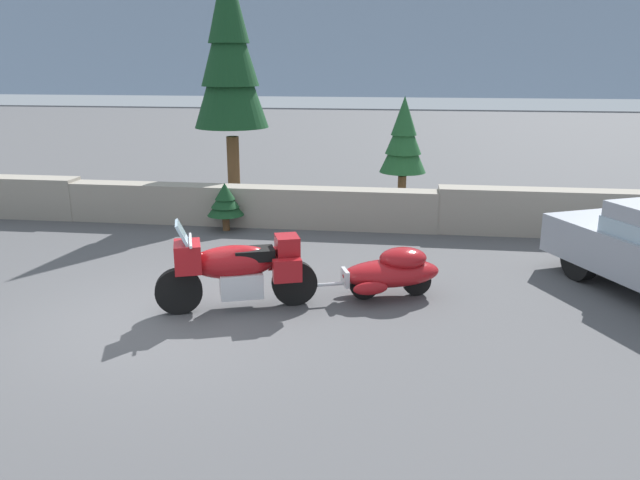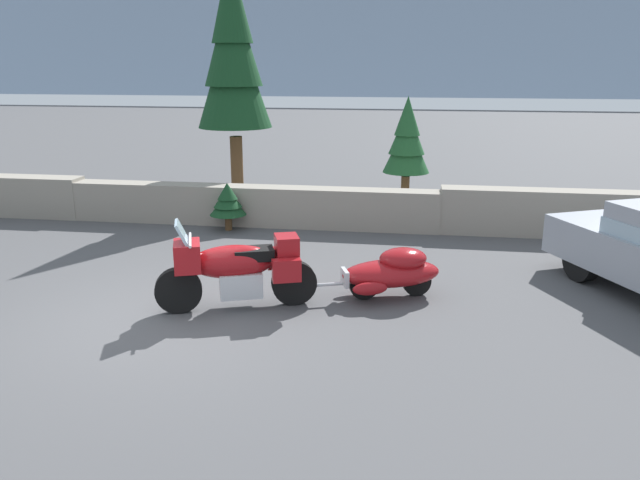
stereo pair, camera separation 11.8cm
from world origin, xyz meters
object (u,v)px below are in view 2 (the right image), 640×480
at_px(pine_tree_tall, 233,52).
at_px(pine_tree_secondary, 407,139).
at_px(car_shaped_trailer, 392,271).
at_px(touring_motorcycle, 236,267).

bearing_deg(pine_tree_tall, pine_tree_secondary, 3.74).
xyz_separation_m(car_shaped_trailer, pine_tree_secondary, (0.05, 6.14, 1.25)).
height_order(touring_motorcycle, pine_tree_secondary, pine_tree_secondary).
xyz_separation_m(touring_motorcycle, pine_tree_secondary, (2.22, 6.93, 1.04)).
bearing_deg(touring_motorcycle, pine_tree_secondary, 72.22).
distance_m(touring_motorcycle, pine_tree_secondary, 7.36).
bearing_deg(pine_tree_tall, car_shaped_trailer, -55.40).
bearing_deg(pine_tree_secondary, touring_motorcycle, -107.78).
relative_size(touring_motorcycle, car_shaped_trailer, 1.01).
bearing_deg(car_shaped_trailer, touring_motorcycle, -160.06).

